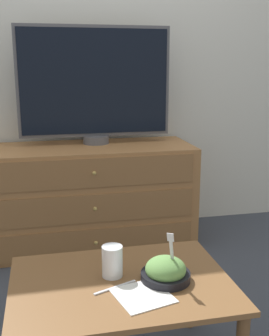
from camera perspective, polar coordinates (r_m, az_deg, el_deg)
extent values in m
plane|color=#383D47|center=(3.18, -6.29, -7.87)|extent=(12.00, 12.00, 0.00)
cube|color=silver|center=(2.98, -7.03, 16.22)|extent=(12.00, 0.05, 2.60)
cube|color=#9E6B3D|center=(2.80, -6.05, -3.73)|extent=(1.33, 0.52, 0.66)
cube|color=brown|center=(2.63, -5.27, -10.03)|extent=(1.23, 0.01, 0.18)
sphere|color=tan|center=(2.62, -5.25, -10.08)|extent=(0.02, 0.02, 0.02)
cube|color=brown|center=(2.55, -5.38, -5.48)|extent=(1.23, 0.01, 0.18)
sphere|color=tan|center=(2.54, -5.36, -5.53)|extent=(0.02, 0.02, 0.02)
cube|color=brown|center=(2.48, -5.49, -0.68)|extent=(1.23, 0.01, 0.18)
sphere|color=tan|center=(2.48, -5.47, -0.71)|extent=(0.02, 0.02, 0.02)
cylinder|color=#515156|center=(2.80, -5.24, 3.85)|extent=(0.17, 0.17, 0.05)
cube|color=#515156|center=(2.77, -5.43, 11.54)|extent=(0.99, 0.04, 0.70)
cube|color=black|center=(2.75, -5.38, 11.52)|extent=(0.95, 0.01, 0.66)
cube|color=brown|center=(1.60, -1.80, -15.40)|extent=(0.80, 0.58, 0.02)
cylinder|color=brown|center=(1.90, -14.65, -17.77)|extent=(0.04, 0.04, 0.38)
cylinder|color=brown|center=(1.99, 7.58, -15.79)|extent=(0.04, 0.04, 0.38)
cylinder|color=black|center=(1.59, 4.22, -14.42)|extent=(0.18, 0.18, 0.03)
ellipsoid|color=#66994C|center=(1.58, 4.24, -13.48)|extent=(0.15, 0.15, 0.09)
cube|color=silver|center=(1.55, 5.10, -11.74)|extent=(0.04, 0.06, 0.16)
cube|color=silver|center=(1.49, 4.88, -9.35)|extent=(0.03, 0.03, 0.04)
cylinder|color=white|center=(1.61, -3.01, -13.21)|extent=(0.07, 0.07, 0.07)
cylinder|color=white|center=(1.60, -3.03, -12.50)|extent=(0.08, 0.08, 0.12)
cube|color=white|center=(1.50, 1.14, -16.89)|extent=(0.22, 0.22, 0.00)
cube|color=silver|center=(1.55, -2.64, -15.86)|extent=(0.16, 0.07, 0.01)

